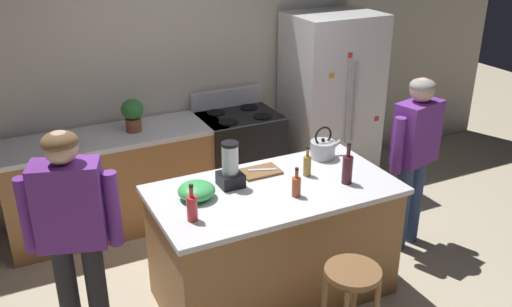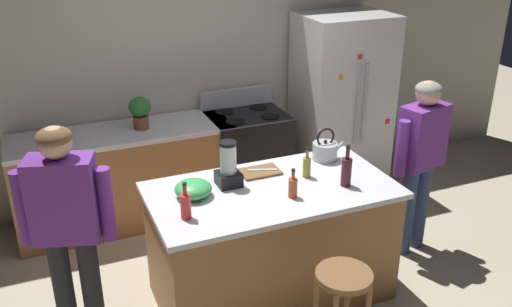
# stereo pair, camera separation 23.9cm
# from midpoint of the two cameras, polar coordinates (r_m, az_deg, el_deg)

# --- Properties ---
(ground_plane) EXTENTS (14.00, 14.00, 0.00)m
(ground_plane) POSITION_cam_midpoint_polar(r_m,az_deg,el_deg) (4.51, 3.08, -14.06)
(ground_plane) COLOR beige
(back_wall) EXTENTS (8.00, 0.10, 2.70)m
(back_wall) POSITION_cam_midpoint_polar(r_m,az_deg,el_deg) (5.56, -5.41, 8.93)
(back_wall) COLOR beige
(back_wall) RESTS_ON ground_plane
(kitchen_island) EXTENTS (1.78, 0.94, 0.92)m
(kitchen_island) POSITION_cam_midpoint_polar(r_m,az_deg,el_deg) (4.24, 3.22, -9.10)
(kitchen_island) COLOR #9E6B3D
(kitchen_island) RESTS_ON ground_plane
(back_counter_run) EXTENTS (2.00, 0.64, 0.92)m
(back_counter_run) POSITION_cam_midpoint_polar(r_m,az_deg,el_deg) (5.33, -11.94, -2.39)
(back_counter_run) COLOR #9E6B3D
(back_counter_run) RESTS_ON ground_plane
(refrigerator) EXTENTS (0.90, 0.73, 1.83)m
(refrigerator) POSITION_cam_midpoint_polar(r_m,az_deg,el_deg) (5.90, 9.88, 5.12)
(refrigerator) COLOR silver
(refrigerator) RESTS_ON ground_plane
(stove_range) EXTENTS (0.76, 0.65, 1.10)m
(stove_range) POSITION_cam_midpoint_polar(r_m,az_deg,el_deg) (5.61, 0.30, -0.33)
(stove_range) COLOR black
(stove_range) RESTS_ON ground_plane
(person_by_island_left) EXTENTS (0.59, 0.33, 1.62)m
(person_by_island_left) POSITION_cam_midpoint_polar(r_m,az_deg,el_deg) (3.62, -17.01, -6.83)
(person_by_island_left) COLOR #26262B
(person_by_island_left) RESTS_ON ground_plane
(person_by_sink_right) EXTENTS (0.59, 0.31, 1.54)m
(person_by_sink_right) POSITION_cam_midpoint_polar(r_m,az_deg,el_deg) (4.81, 17.91, 0.11)
(person_by_sink_right) COLOR #384C7A
(person_by_sink_right) RESTS_ON ground_plane
(bar_stool) EXTENTS (0.36, 0.36, 0.70)m
(bar_stool) POSITION_cam_midpoint_polar(r_m,az_deg,el_deg) (3.67, 10.79, -14.01)
(bar_stool) COLOR brown
(bar_stool) RESTS_ON ground_plane
(potted_plant) EXTENTS (0.20, 0.20, 0.30)m
(potted_plant) POSITION_cam_midpoint_polar(r_m,az_deg,el_deg) (5.12, -10.51, 4.34)
(potted_plant) COLOR brown
(potted_plant) RESTS_ON back_counter_run
(blender_appliance) EXTENTS (0.17, 0.17, 0.34)m
(blender_appliance) POSITION_cam_midpoint_polar(r_m,az_deg,el_deg) (3.99, -1.15, -1.43)
(blender_appliance) COLOR black
(blender_appliance) RESTS_ON kitchen_island
(bottle_soda) EXTENTS (0.07, 0.07, 0.26)m
(bottle_soda) POSITION_cam_midpoint_polar(r_m,az_deg,el_deg) (3.60, -5.35, -5.35)
(bottle_soda) COLOR red
(bottle_soda) RESTS_ON kitchen_island
(bottle_wine) EXTENTS (0.08, 0.08, 0.32)m
(bottle_wine) POSITION_cam_midpoint_polar(r_m,az_deg,el_deg) (4.07, 10.93, -1.79)
(bottle_wine) COLOR #471923
(bottle_wine) RESTS_ON kitchen_island
(bottle_vinegar) EXTENTS (0.06, 0.06, 0.24)m
(bottle_vinegar) POSITION_cam_midpoint_polar(r_m,az_deg,el_deg) (4.16, 6.87, -1.34)
(bottle_vinegar) COLOR olive
(bottle_vinegar) RESTS_ON kitchen_island
(bottle_cooking_sauce) EXTENTS (0.06, 0.06, 0.22)m
(bottle_cooking_sauce) POSITION_cam_midpoint_polar(r_m,az_deg,el_deg) (3.87, 5.57, -3.46)
(bottle_cooking_sauce) COLOR #B24C26
(bottle_cooking_sauce) RESTS_ON kitchen_island
(mixing_bowl) EXTENTS (0.26, 0.26, 0.12)m
(mixing_bowl) POSITION_cam_midpoint_polar(r_m,az_deg,el_deg) (3.88, -4.72, -3.67)
(mixing_bowl) COLOR #3FB259
(mixing_bowl) RESTS_ON kitchen_island
(tea_kettle) EXTENTS (0.28, 0.20, 0.27)m
(tea_kettle) POSITION_cam_midpoint_polar(r_m,az_deg,el_deg) (4.48, 8.63, 0.31)
(tea_kettle) COLOR #B7BABF
(tea_kettle) RESTS_ON kitchen_island
(cutting_board) EXTENTS (0.30, 0.20, 0.02)m
(cutting_board) POSITION_cam_midpoint_polar(r_m,az_deg,el_deg) (4.23, 2.03, -1.91)
(cutting_board) COLOR brown
(cutting_board) RESTS_ON kitchen_island
(chef_knife) EXTENTS (0.22, 0.10, 0.01)m
(chef_knife) POSITION_cam_midpoint_polar(r_m,az_deg,el_deg) (4.23, 2.28, -1.70)
(chef_knife) COLOR #B7BABF
(chef_knife) RESTS_ON cutting_board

